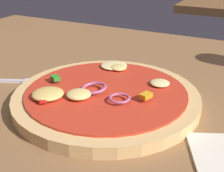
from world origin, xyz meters
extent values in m
cube|color=brown|center=(0.00, 0.00, 0.02)|extent=(1.35, 0.89, 0.03)
cylinder|color=tan|center=(-0.05, 0.00, 0.04)|extent=(0.29, 0.29, 0.02)
cylinder|color=red|center=(-0.05, 0.00, 0.05)|extent=(0.25, 0.25, 0.00)
ellipsoid|color=#F4DB8E|center=(0.01, 0.06, 0.06)|extent=(0.03, 0.03, 0.01)
ellipsoid|color=#F4DB8E|center=(-0.09, 0.09, 0.06)|extent=(0.05, 0.05, 0.01)
ellipsoid|color=#EFCC72|center=(-0.08, -0.04, 0.06)|extent=(0.04, 0.04, 0.01)
ellipsoid|color=#E5BC60|center=(-0.12, -0.06, 0.06)|extent=(0.05, 0.05, 0.01)
ellipsoid|color=#EFCC72|center=(-0.07, 0.09, 0.06)|extent=(0.03, 0.03, 0.01)
torus|color=#B25984|center=(-0.07, -0.01, 0.06)|extent=(0.05, 0.05, 0.01)
torus|color=#B25984|center=(-0.02, -0.03, 0.06)|extent=(0.04, 0.04, 0.00)
cube|color=#2D8C28|center=(-0.14, -0.01, 0.06)|extent=(0.02, 0.02, 0.01)
cube|color=red|center=(-0.11, -0.08, 0.06)|extent=(0.01, 0.01, 0.00)
cube|color=orange|center=(0.02, -0.01, 0.06)|extent=(0.02, 0.02, 0.01)
cube|color=silver|center=(-0.21, 0.00, 0.04)|extent=(0.02, 0.02, 0.01)
cube|color=silver|center=(-0.18, 0.01, 0.04)|extent=(0.04, 0.02, 0.00)
cube|color=silver|center=(-0.18, 0.01, 0.04)|extent=(0.04, 0.02, 0.00)
cube|color=silver|center=(-0.18, 0.02, 0.04)|extent=(0.04, 0.02, 0.00)
cube|color=silver|center=(-0.19, 0.02, 0.04)|extent=(0.04, 0.02, 0.00)
camera|label=1|loc=(0.15, -0.37, 0.25)|focal=48.19mm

